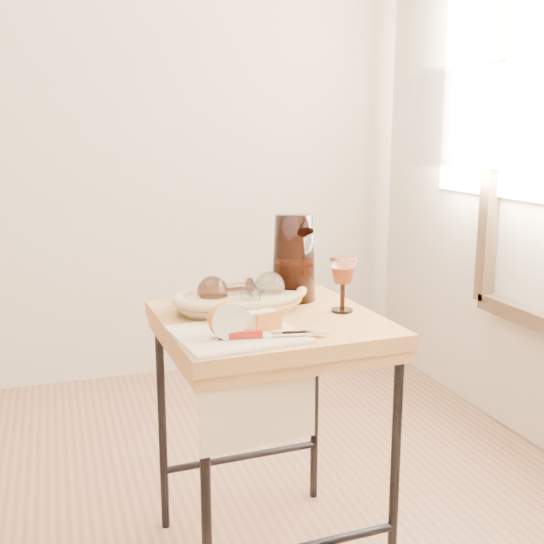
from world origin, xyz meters
name	(u,v)px	position (x,y,z in m)	size (l,w,h in m)	color
wall_back	(9,82)	(0.00, 1.80, 1.35)	(3.60, 0.00, 2.70)	beige
side_table	(270,441)	(0.65, 0.26, 0.34)	(0.54, 0.54, 0.69)	brown
tea_towel	(237,334)	(0.53, 0.13, 0.69)	(0.28, 0.25, 0.01)	beige
bread_basket	(241,301)	(0.60, 0.35, 0.71)	(0.34, 0.23, 0.05)	#A58354
goblet_lying_a	(229,290)	(0.57, 0.36, 0.74)	(0.13, 0.08, 0.08)	#4D3225
goblet_lying_b	(261,290)	(0.65, 0.33, 0.74)	(0.14, 0.08, 0.08)	white
pitcher	(294,258)	(0.77, 0.40, 0.81)	(0.16, 0.24, 0.28)	black
wine_goblet	(343,285)	(0.84, 0.24, 0.76)	(0.07, 0.07, 0.15)	white
apple_half	(227,319)	(0.50, 0.11, 0.74)	(0.09, 0.05, 0.08)	red
apple_wedge	(262,320)	(0.59, 0.14, 0.72)	(0.06, 0.03, 0.04)	beige
table_knife	(270,332)	(0.59, 0.08, 0.70)	(0.25, 0.03, 0.02)	silver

